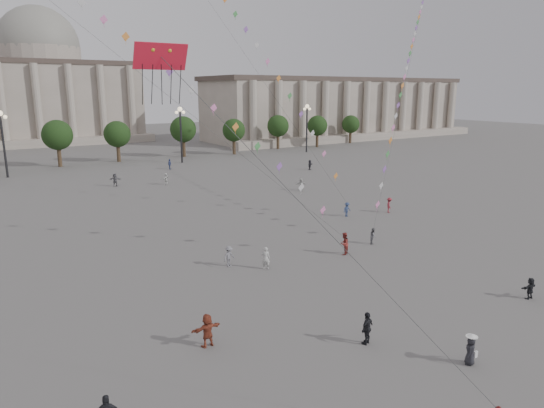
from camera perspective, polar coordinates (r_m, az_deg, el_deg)
ground at (r=30.64m, az=15.11°, el=-13.95°), size 360.00×360.00×0.00m
hall_east at (r=147.25m, az=8.01°, el=11.09°), size 84.00×26.22×17.20m
hall_central at (r=148.56m, az=-25.31°, el=12.24°), size 48.30×34.30×35.50m
tree_row at (r=98.46m, az=-20.63°, el=7.57°), size 137.12×5.12×8.00m
lamp_post_mid_west at (r=88.31m, az=-29.18°, el=7.45°), size 2.00×0.90×10.65m
lamp_post_mid_east at (r=95.08m, az=-10.71°, el=9.19°), size 2.00×0.90×10.65m
lamp_post_far_east at (r=109.92m, az=4.13°, el=9.91°), size 2.00×0.90×10.65m
person_crowd_0 at (r=88.14m, az=-11.95°, el=4.61°), size 1.07×1.06×1.81m
person_crowd_3 at (r=37.45m, az=28.09°, el=-8.74°), size 1.41×0.54×1.49m
person_crowd_4 at (r=73.77m, az=-12.37°, el=2.90°), size 1.61×1.35×1.74m
person_crowd_6 at (r=39.02m, az=-5.07°, el=-6.15°), size 1.22×0.91×1.68m
person_crowd_7 at (r=67.89m, az=3.43°, el=2.31°), size 1.70×0.99×1.75m
person_crowd_8 at (r=57.24m, az=13.62°, el=-0.12°), size 1.21×1.29×1.75m
person_crowd_9 at (r=85.94m, az=4.48°, el=4.61°), size 1.66×1.22×1.73m
person_crowd_12 at (r=74.49m, az=-17.97°, el=2.72°), size 1.78×1.44×1.90m
person_crowd_13 at (r=38.29m, az=-0.75°, el=-6.37°), size 0.79×0.73×1.81m
tourist_2 at (r=27.65m, az=-7.62°, el=-14.51°), size 1.78×0.64×1.90m
tourist_4 at (r=28.15m, az=11.13°, el=-14.13°), size 1.20×0.80×1.90m
kite_flyer_0 at (r=42.02m, az=8.49°, el=-4.63°), size 1.18×1.11×1.93m
kite_flyer_1 at (r=54.55m, az=8.82°, el=-0.63°), size 1.10×0.70×1.61m
kite_flyer_2 at (r=45.34m, az=11.82°, el=-3.71°), size 0.92×0.90×1.50m
hat_person at (r=27.84m, az=22.33°, el=-15.56°), size 0.89×0.81×1.69m
dragon_kite at (r=20.69m, az=-12.46°, el=14.35°), size 5.71×5.45×19.33m
kite_train_east at (r=68.71m, az=15.81°, el=15.90°), size 38.26×28.64×56.75m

